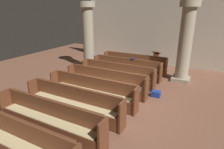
% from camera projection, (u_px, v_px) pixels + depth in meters
% --- Properties ---
extents(ground_plane, '(19.20, 19.20, 0.00)m').
position_uv_depth(ground_plane, '(115.00, 102.00, 7.18)').
color(ground_plane, brown).
extents(back_wall, '(10.00, 0.16, 4.50)m').
position_uv_depth(back_wall, '(161.00, 28.00, 11.51)').
color(back_wall, beige).
rests_on(back_wall, ground).
extents(pew_row_0, '(3.65, 0.47, 0.95)m').
position_uv_depth(pew_row_0, '(134.00, 63.00, 10.63)').
color(pew_row_0, brown).
rests_on(pew_row_0, ground).
extents(pew_row_1, '(3.65, 0.46, 0.95)m').
position_uv_depth(pew_row_1, '(126.00, 67.00, 9.74)').
color(pew_row_1, brown).
rests_on(pew_row_1, ground).
extents(pew_row_2, '(3.65, 0.47, 0.95)m').
position_uv_depth(pew_row_2, '(117.00, 73.00, 8.84)').
color(pew_row_2, brown).
rests_on(pew_row_2, ground).
extents(pew_row_3, '(3.65, 0.46, 0.95)m').
position_uv_depth(pew_row_3, '(106.00, 81.00, 7.95)').
color(pew_row_3, brown).
rests_on(pew_row_3, ground).
extents(pew_row_4, '(3.65, 0.46, 0.95)m').
position_uv_depth(pew_row_4, '(92.00, 90.00, 7.05)').
color(pew_row_4, brown).
rests_on(pew_row_4, ground).
extents(pew_row_5, '(3.65, 0.47, 0.95)m').
position_uv_depth(pew_row_5, '(73.00, 102.00, 6.16)').
color(pew_row_5, brown).
rests_on(pew_row_5, ground).
extents(pew_row_6, '(3.65, 0.46, 0.95)m').
position_uv_depth(pew_row_6, '(49.00, 117.00, 5.27)').
color(pew_row_6, brown).
rests_on(pew_row_6, ground).
extents(pew_row_7, '(3.65, 0.46, 0.95)m').
position_uv_depth(pew_row_7, '(14.00, 139.00, 4.37)').
color(pew_row_7, brown).
rests_on(pew_row_7, ground).
extents(pillar_aisle_side, '(0.89, 0.89, 3.75)m').
position_uv_depth(pillar_aisle_side, '(186.00, 41.00, 8.72)').
color(pillar_aisle_side, '#9F967E').
rests_on(pillar_aisle_side, ground).
extents(pillar_far_side, '(0.89, 0.89, 3.75)m').
position_uv_depth(pillar_far_side, '(88.00, 35.00, 10.70)').
color(pillar_far_side, '#9F967E').
rests_on(pillar_far_side, ground).
extents(lectern, '(0.48, 0.45, 1.08)m').
position_uv_depth(lectern, '(156.00, 62.00, 10.95)').
color(lectern, brown).
rests_on(lectern, ground).
extents(hymn_book, '(0.16, 0.20, 0.04)m').
position_uv_depth(hymn_book, '(133.00, 58.00, 9.61)').
color(hymn_book, navy).
rests_on(hymn_book, pew_row_1).
extents(kneeler_box_blue, '(0.34, 0.28, 0.24)m').
position_uv_depth(kneeler_box_blue, '(156.00, 94.00, 7.61)').
color(kneeler_box_blue, navy).
rests_on(kneeler_box_blue, ground).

